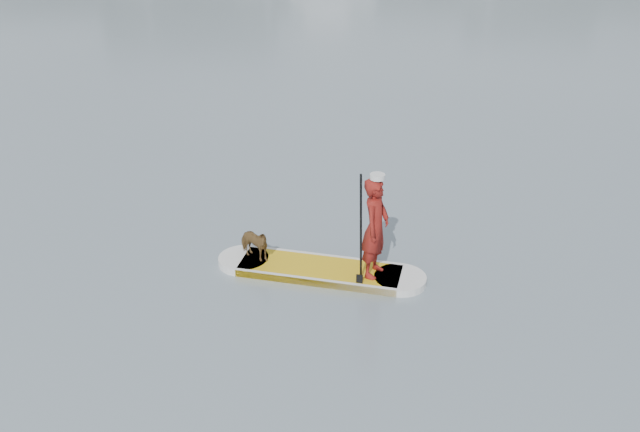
{
  "coord_description": "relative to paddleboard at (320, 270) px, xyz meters",
  "views": [
    {
      "loc": [
        3.33,
        -6.64,
        5.83
      ],
      "look_at": [
        2.94,
        2.81,
        1.0
      ],
      "focal_mm": 40.0,
      "sensor_mm": 36.0,
      "label": 1
    }
  ],
  "objects": [
    {
      "name": "white_cap",
      "position": [
        0.82,
        -0.16,
        1.67
      ],
      "size": [
        0.22,
        0.22,
        0.07
      ],
      "primitive_type": "cylinder",
      "color": "silver",
      "rests_on": "paddler"
    },
    {
      "name": "paddleboard",
      "position": [
        0.0,
        0.0,
        0.0
      ],
      "size": [
        3.25,
        1.28,
        0.12
      ],
      "rotation": [
        0.0,
        0.0,
        -0.19
      ],
      "color": "gold",
      "rests_on": "ground"
    },
    {
      "name": "dog",
      "position": [
        -1.05,
        0.21,
        0.33
      ],
      "size": [
        0.69,
        0.6,
        0.54
      ],
      "primitive_type": "imported",
      "rotation": [
        0.0,
        0.0,
        0.96
      ],
      "color": "brown",
      "rests_on": "paddleboard"
    },
    {
      "name": "ground",
      "position": [
        -2.94,
        -2.81,
        -0.06
      ],
      "size": [
        140.0,
        140.0,
        0.0
      ],
      "primitive_type": "plane",
      "color": "slate",
      "rests_on": "ground"
    },
    {
      "name": "paddle",
      "position": [
        0.61,
        -0.44,
        0.74
      ],
      "size": [
        0.1,
        0.3,
        2.0
      ],
      "rotation": [
        0.0,
        0.0,
        -0.19
      ],
      "color": "black",
      "rests_on": "ground"
    },
    {
      "name": "paddler",
      "position": [
        0.82,
        -0.16,
        0.85
      ],
      "size": [
        0.56,
        0.67,
        1.58
      ],
      "primitive_type": "imported",
      "rotation": [
        0.0,
        0.0,
        1.2
      ],
      "color": "maroon",
      "rests_on": "paddleboard"
    }
  ]
}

